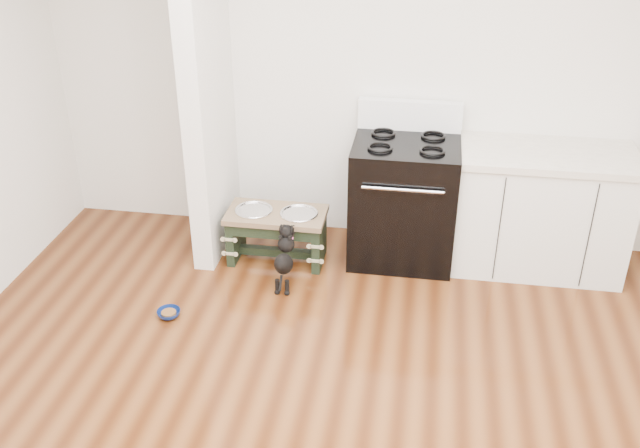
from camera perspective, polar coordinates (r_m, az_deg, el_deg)
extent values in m
plane|color=silver|center=(5.31, 4.71, 12.32)|extent=(5.00, 0.00, 5.00)
cube|color=silver|center=(5.16, -9.08, 11.56)|extent=(0.15, 0.80, 2.70)
cube|color=black|center=(5.30, 6.69, 1.83)|extent=(0.76, 0.65, 0.92)
cube|color=black|center=(5.06, 6.45, -0.34)|extent=(0.58, 0.02, 0.50)
cylinder|color=silver|center=(4.88, 6.63, 2.73)|extent=(0.56, 0.02, 0.02)
cube|color=white|center=(5.33, 7.21, 8.63)|extent=(0.76, 0.08, 0.22)
torus|color=black|center=(4.99, 4.83, 6.11)|extent=(0.18, 0.18, 0.02)
torus|color=black|center=(4.98, 8.98, 5.81)|extent=(0.18, 0.18, 0.02)
torus|color=black|center=(5.25, 5.10, 7.27)|extent=(0.18, 0.18, 0.02)
torus|color=black|center=(5.24, 9.05, 6.98)|extent=(0.18, 0.18, 0.02)
cube|color=silver|center=(5.40, 17.11, 0.85)|extent=(1.20, 0.60, 0.86)
cube|color=#B8AE9D|center=(5.22, 17.81, 5.27)|extent=(1.24, 0.64, 0.05)
cube|color=black|center=(5.36, 16.81, -4.02)|extent=(1.20, 0.06, 0.10)
cube|color=black|center=(5.43, -6.76, -0.87)|extent=(0.06, 0.35, 0.36)
cube|color=black|center=(5.30, -0.06, -1.42)|extent=(0.06, 0.35, 0.36)
cube|color=black|center=(5.15, -3.87, -0.72)|extent=(0.58, 0.03, 0.09)
cube|color=black|center=(5.41, -3.41, -2.25)|extent=(0.58, 0.06, 0.06)
cube|color=brown|center=(5.26, -3.51, 0.75)|extent=(0.73, 0.39, 0.04)
cylinder|color=silver|center=(5.29, -5.31, 0.90)|extent=(0.25, 0.25, 0.05)
cylinder|color=silver|center=(5.22, -1.69, 0.63)|extent=(0.25, 0.25, 0.05)
torus|color=silver|center=(5.28, -5.33, 1.13)|extent=(0.28, 0.28, 0.02)
torus|color=silver|center=(5.21, -1.69, 0.86)|extent=(0.28, 0.28, 0.02)
cylinder|color=black|center=(5.03, -3.44, -4.99)|extent=(0.03, 0.03, 0.11)
cylinder|color=black|center=(5.01, -2.65, -5.07)|extent=(0.03, 0.03, 0.11)
sphere|color=black|center=(5.04, -3.45, -5.46)|extent=(0.04, 0.04, 0.04)
sphere|color=black|center=(5.03, -2.66, -5.54)|extent=(0.04, 0.04, 0.04)
ellipsoid|color=black|center=(5.00, -2.92, -3.21)|extent=(0.13, 0.30, 0.26)
sphere|color=black|center=(5.02, -2.73, -1.62)|extent=(0.12, 0.12, 0.12)
sphere|color=black|center=(5.01, -2.67, -0.64)|extent=(0.10, 0.10, 0.10)
sphere|color=black|center=(5.08, -2.89, -0.22)|extent=(0.04, 0.04, 0.04)
sphere|color=black|center=(5.07, -2.14, -0.28)|extent=(0.04, 0.04, 0.04)
cylinder|color=black|center=(4.95, -3.17, -4.74)|extent=(0.02, 0.08, 0.10)
torus|color=#DB407F|center=(5.02, -2.69, -1.12)|extent=(0.10, 0.06, 0.09)
imported|color=navy|center=(4.91, -12.00, -7.02)|extent=(0.18, 0.18, 0.05)
cylinder|color=#563C18|center=(4.91, -12.01, -6.99)|extent=(0.10, 0.10, 0.02)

